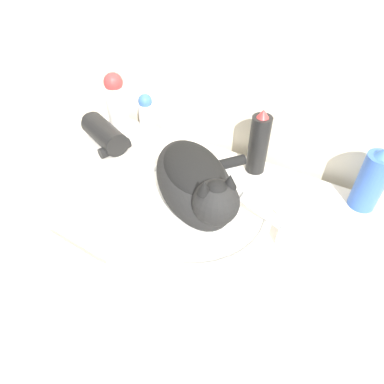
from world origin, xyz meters
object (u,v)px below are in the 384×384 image
Objects in this scene: deodorant_stick at (147,115)px; spray_bottle_trigger at (371,181)px; cream_tube at (74,253)px; hair_dryer at (105,134)px; lotion_bottle_white at (116,100)px; hairspray_can_black at (259,144)px; faucet at (283,225)px; cat at (198,182)px.

deodorant_stick is 0.67m from spray_bottle_trigger.
cream_tube is 0.87× the size of hair_dryer.
spray_bottle_trigger is at bearing -0.00° from deodorant_stick.
lotion_bottle_white is 0.12m from deodorant_stick.
deodorant_stick is 0.73× the size of hairspray_can_black.
cream_tube is (0.14, -0.49, -0.06)m from deodorant_stick.
hairspray_can_black is 0.96× the size of hair_dryer.
spray_bottle_trigger is at bearing -131.37° from faucet.
faucet is 0.47m from cream_tube.
faucet is 1.04× the size of deodorant_stick.
deodorant_stick reaches higher than faucet.
cat reaches higher than hairspray_can_black.
cream_tube is at bearing -61.89° from lotion_bottle_white.
cream_tube is (-0.23, -0.49, -0.08)m from hairspray_can_black.
hairspray_can_black is at bearing -65.80° from faucet.
cat is 2.03× the size of spray_bottle_trigger.
lotion_bottle_white reaches higher than deodorant_stick.
deodorant_stick is (-0.33, 0.27, -0.06)m from cat.
lotion_bottle_white is 0.49m from hairspray_can_black.
cat reaches higher than spray_bottle_trigger.
cream_tube is (-0.19, -0.22, -0.12)m from cat.
hair_dryer is (-0.42, 0.16, -0.10)m from cat.
hairspray_can_black is at bearing 180.00° from spray_bottle_trigger.
spray_bottle_trigger is 0.92× the size of hairspray_can_black.
deodorant_stick is at bearing 106.31° from cream_tube.
hair_dryer is at bearing -73.02° from lotion_bottle_white.
deodorant_stick is (-0.53, 0.23, 0.01)m from faucet.
hair_dryer is at bearing -166.30° from hairspray_can_black.
faucet is at bearing -23.45° from deodorant_stick.
faucet is 0.62m from hair_dryer.
hairspray_can_black is 1.10× the size of cream_tube.
cream_tube is at bearing 25.22° from faucet.
hair_dryer reaches higher than cream_tube.
hairspray_can_black reaches higher than lotion_bottle_white.
hair_dryer is (0.03, -0.11, -0.06)m from lotion_bottle_white.
cat is 0.43m from spray_bottle_trigger.
faucet is 0.76× the size of hairspray_can_black.
lotion_bottle_white is at bearing -28.69° from faucet.
cream_tube is (-0.38, -0.26, -0.05)m from faucet.
deodorant_stick is at bearing -178.47° from cat.
faucet is 0.27m from spray_bottle_trigger.
hairspray_can_black is at bearing 121.15° from cat.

